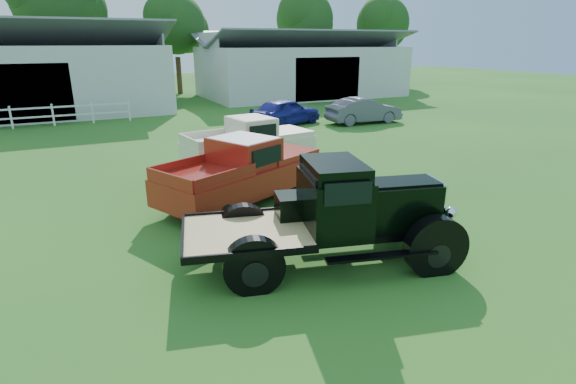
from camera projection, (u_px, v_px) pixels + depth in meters
name	position (u px, v px, depth m)	size (l,w,h in m)	color
ground	(304.00, 254.00, 9.83)	(120.00, 120.00, 0.00)	#2C5F21
shed_left	(13.00, 69.00, 28.19)	(18.80, 10.20, 5.60)	silver
shed_right	(301.00, 64.00, 37.82)	(16.80, 9.20, 5.20)	silver
tree_b	(58.00, 24.00, 35.32)	(6.90, 6.90, 11.50)	#2A5818
tree_c	(177.00, 41.00, 38.60)	(5.40, 5.40, 9.00)	#2A5818
tree_d	(304.00, 35.00, 44.69)	(6.00, 6.00, 10.00)	#2A5818
tree_e	(382.00, 38.00, 46.38)	(5.70, 5.70, 9.50)	#2A5818
vintage_flatbed	(328.00, 214.00, 9.13)	(5.53, 2.19, 2.19)	black
red_pickup	(242.00, 170.00, 12.73)	(5.23, 2.01, 1.91)	maroon
white_pickup	(249.00, 143.00, 16.38)	(4.93, 1.91, 1.81)	beige
misc_car_blue	(286.00, 112.00, 24.86)	(1.74, 4.33, 1.48)	navy
misc_car_grey	(364.00, 111.00, 25.42)	(1.50, 4.30, 1.42)	#4E4D5A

